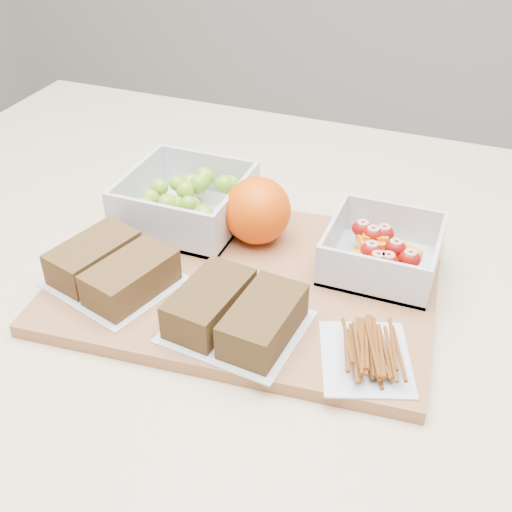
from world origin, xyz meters
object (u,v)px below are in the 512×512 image
Objects in this scene: grape_container at (188,201)px; fruit_container at (382,253)px; orange at (257,211)px; sandwich_bag_left at (112,268)px; cutting_board at (247,281)px; sandwich_bag_center at (236,313)px; pretzel_bag at (366,350)px.

fruit_container is (0.25, -0.01, -0.01)m from grape_container.
orange is 0.51× the size of sandwich_bag_left.
sandwich_bag_center reaches higher than cutting_board.
fruit_container is 0.15m from pretzel_bag.
cutting_board is 0.16m from fruit_container.
fruit_container is 1.52× the size of orange.
grape_container reaches higher than sandwich_bag_center.
sandwich_bag_center is (0.04, -0.16, -0.02)m from orange.
sandwich_bag_left is 0.16m from sandwich_bag_center.
orange is (-0.02, 0.07, 0.05)m from cutting_board.
pretzel_bag is at bearing -82.80° from fruit_container.
grape_container is 0.25m from fruit_container.
orange is 0.16m from sandwich_bag_center.
orange is 0.57× the size of sandwich_bag_center.
sandwich_bag_center is at bearing -79.93° from cutting_board.
sandwich_bag_center is at bearing -76.31° from orange.
grape_container is 0.15m from sandwich_bag_left.
orange is at bearing 178.99° from fruit_container.
fruit_container is 0.98× the size of pretzel_bag.
pretzel_bag is at bearing 1.45° from sandwich_bag_center.
pretzel_bag is at bearing -33.07° from cutting_board.
fruit_container is at bearing 26.72° from sandwich_bag_left.
cutting_board is 3.41× the size of fruit_container.
fruit_container reaches higher than sandwich_bag_left.
fruit_container is (0.14, 0.07, 0.03)m from cutting_board.
cutting_board is at bearing -153.01° from fruit_container.
cutting_board is 5.18× the size of orange.
grape_container reaches higher than pretzel_bag.
grape_container is at bearing 82.53° from sandwich_bag_left.
cutting_board is 2.95× the size of sandwich_bag_center.
grape_container is 0.10m from orange.
cutting_board is 3.36× the size of pretzel_bag.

